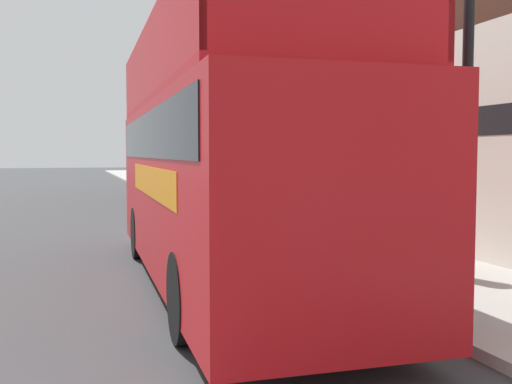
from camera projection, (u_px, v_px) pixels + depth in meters
name	position (u px, v px, depth m)	size (l,w,h in m)	color
ground_plane	(20.00, 213.00, 22.01)	(144.00, 144.00, 0.00)	#3D3D3F
sidewalk	(239.00, 213.00, 21.39)	(3.33, 108.00, 0.14)	#ADAAA3
brick_terrace_rear	(318.00, 82.00, 26.01)	(6.00, 23.36, 10.57)	brown
tour_bus	(223.00, 170.00, 9.91)	(2.72, 9.80, 4.20)	red
parked_car_ahead_of_bus	(176.00, 205.00, 17.66)	(1.78, 4.50, 1.43)	silver
lamp_post_nearest	(469.00, 27.00, 7.08)	(0.35, 0.35, 5.21)	black
lamp_post_second	(246.00, 109.00, 16.10)	(0.35, 0.35, 4.72)	black
lamp_post_third	(185.00, 119.00, 25.10)	(0.35, 0.35, 5.12)	black
litter_bin	(452.00, 248.00, 9.89)	(0.48, 0.48, 0.93)	black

